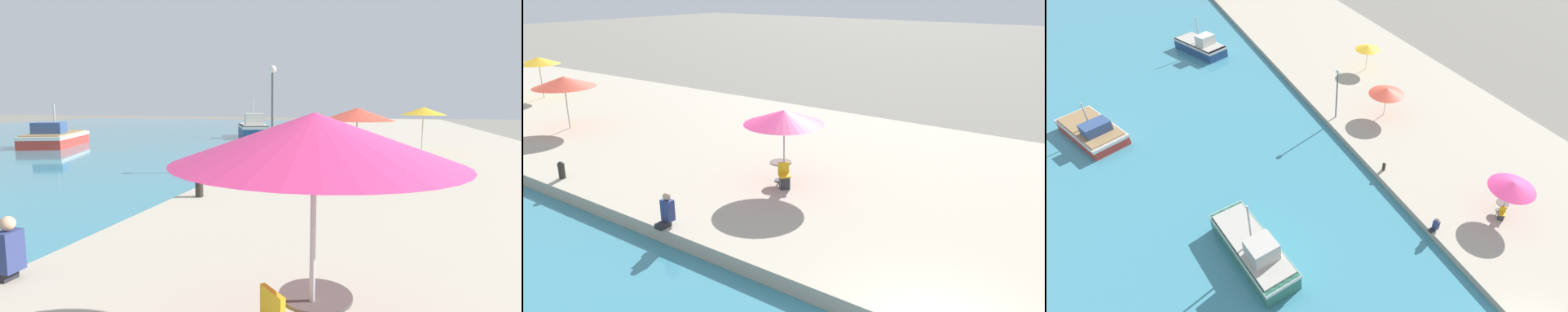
{
  "view_description": "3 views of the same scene",
  "coord_description": "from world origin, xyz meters",
  "views": [
    {
      "loc": [
        5.86,
        3.74,
        3.29
      ],
      "look_at": [
        1.5,
        18.52,
        1.3
      ],
      "focal_mm": 28.0,
      "sensor_mm": 36.0,
      "label": 1
    },
    {
      "loc": [
        -8.92,
        -2.41,
        7.38
      ],
      "look_at": [
        5.23,
        7.75,
        1.5
      ],
      "focal_mm": 35.0,
      "sensor_mm": 36.0,
      "label": 2
    },
    {
      "loc": [
        -14.36,
        -3.1,
        20.37
      ],
      "look_at": [
        -4.0,
        18.0,
        1.1
      ],
      "focal_mm": 28.0,
      "sensor_mm": 36.0,
      "label": 3
    }
  ],
  "objects": [
    {
      "name": "fishing_boat_mid",
      "position": [
        -18.3,
        29.32,
        0.69
      ],
      "size": [
        5.44,
        7.38,
        3.24
      ],
      "rotation": [
        0.0,
        0.0,
        0.4
      ],
      "color": "red",
      "rests_on": "water_basin"
    },
    {
      "name": "cafe_umbrella_pink",
      "position": [
        5.23,
        7.75,
        2.95
      ],
      "size": [
        2.9,
        2.9,
        2.71
      ],
      "color": "#B7B7B7",
      "rests_on": "quay_promenade"
    },
    {
      "name": "person_at_quay",
      "position": [
        0.28,
        8.52,
        0.97
      ],
      "size": [
        0.57,
        0.36,
        1.05
      ],
      "color": "#232328",
      "rests_on": "quay_promenade"
    },
    {
      "name": "cafe_umbrella_striped",
      "position": [
        8.2,
        28.93,
        2.86
      ],
      "size": [
        2.54,
        2.54,
        2.58
      ],
      "color": "#B7B7B7",
      "rests_on": "quay_promenade"
    },
    {
      "name": "lamppost",
      "position": [
        0.93,
        22.41,
        3.59
      ],
      "size": [
        0.36,
        0.36,
        4.56
      ],
      "color": "#565B60",
      "rests_on": "quay_promenade"
    },
    {
      "name": "quay_promenade",
      "position": [
        8.0,
        37.0,
        0.25
      ],
      "size": [
        16.0,
        90.0,
        0.5
      ],
      "color": "#B2A893",
      "rests_on": "ground_plane"
    },
    {
      "name": "fishing_boat_near",
      "position": [
        -10.56,
        11.81,
        0.91
      ],
      "size": [
        3.39,
        7.28,
        4.43
      ],
      "rotation": [
        0.0,
        0.0,
        0.16
      ],
      "color": "#33705B",
      "rests_on": "water_basin"
    },
    {
      "name": "cafe_chair_left",
      "position": [
        4.75,
        7.39,
        0.83
      ],
      "size": [
        0.59,
        0.59,
        0.91
      ],
      "rotation": [
        0.0,
        0.0,
        2.38
      ],
      "color": "#2D2D33",
      "rests_on": "quay_promenade"
    },
    {
      "name": "mooring_bollard",
      "position": [
        0.69,
        14.72,
        0.85
      ],
      "size": [
        0.26,
        0.26,
        0.65
      ],
      "color": "#2D2823",
      "rests_on": "quay_promenade"
    },
    {
      "name": "cafe_umbrella_white",
      "position": [
        4.93,
        20.89,
        2.86
      ],
      "size": [
        3.04,
        3.04,
        2.62
      ],
      "color": "#B7B7B7",
      "rests_on": "quay_promenade"
    },
    {
      "name": "fishing_boat_far",
      "position": [
        -6.01,
        41.37,
        0.85
      ],
      "size": [
        4.9,
        6.98,
        4.1
      ],
      "rotation": [
        0.0,
        0.0,
        0.41
      ],
      "color": "navy",
      "rests_on": "water_basin"
    },
    {
      "name": "cafe_table",
      "position": [
        5.24,
        7.91,
        1.03
      ],
      "size": [
        0.8,
        0.8,
        0.74
      ],
      "color": "#333338",
      "rests_on": "quay_promenade"
    }
  ]
}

